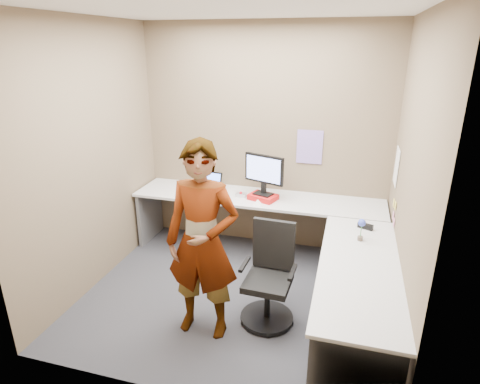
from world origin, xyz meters
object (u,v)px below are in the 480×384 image
(office_chair, at_px, (269,282))
(person, at_px, (202,242))
(monitor, at_px, (264,171))
(desk, at_px, (285,233))

(office_chair, xyz_separation_m, person, (-0.52, -0.31, 0.49))
(monitor, bearing_deg, person, -78.48)
(desk, bearing_deg, person, -120.40)
(desk, bearing_deg, office_chair, -92.50)
(desk, relative_size, office_chair, 3.20)
(desk, distance_m, person, 1.12)
(monitor, distance_m, office_chair, 1.40)
(office_chair, distance_m, person, 0.78)
(office_chair, bearing_deg, person, -146.98)
(person, bearing_deg, desk, 58.66)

